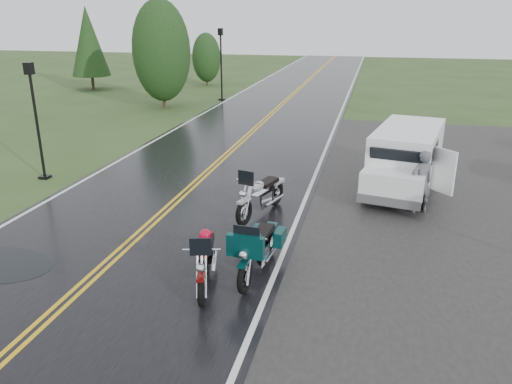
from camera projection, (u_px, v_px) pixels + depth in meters
ground at (125, 249)px, 12.11m from camera, size 120.00×120.00×0.00m
road at (235, 147)px, 21.27m from camera, size 8.00×100.00×0.04m
motorcycle_red at (201, 277)px, 9.45m from camera, size 1.38×2.43×1.36m
motorcycle_teal at (245, 264)px, 9.89m from camera, size 1.05×2.45×1.41m
motorcycle_silver at (244, 202)px, 13.06m from camera, size 1.57×2.65×1.47m
van_white at (369, 170)px, 14.79m from camera, size 2.91×5.41×2.01m
person_at_van at (421, 183)px, 14.00m from camera, size 0.79×0.69×1.81m
lamp_post_near_left at (37, 122)px, 16.64m from camera, size 0.34×0.34×3.96m
lamp_post_far_left at (221, 65)px, 32.14m from camera, size 0.39×0.39×4.59m
tree_left_mid at (162, 62)px, 29.60m from camera, size 3.43×3.43×5.36m
tree_left_far at (207, 63)px, 39.38m from camera, size 2.24×2.24×3.45m
pine_left_far at (89, 50)px, 36.60m from camera, size 2.79×2.79×5.82m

